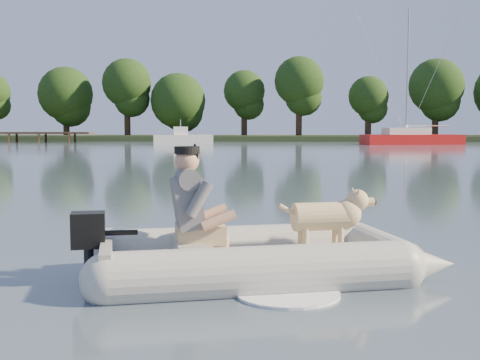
# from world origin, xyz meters

# --- Properties ---
(water) EXTENTS (160.00, 160.00, 0.00)m
(water) POSITION_xyz_m (0.00, 0.00, 0.00)
(water) COLOR slate
(water) RESTS_ON ground
(shore_bank) EXTENTS (160.00, 12.00, 0.70)m
(shore_bank) POSITION_xyz_m (0.00, 62.00, 0.25)
(shore_bank) COLOR #47512D
(shore_bank) RESTS_ON water
(dock) EXTENTS (18.00, 2.00, 1.04)m
(dock) POSITION_xyz_m (-26.00, 52.00, 0.52)
(dock) COLOR #4C331E
(dock) RESTS_ON water
(treeline) EXTENTS (75.85, 7.35, 9.27)m
(treeline) POSITION_xyz_m (1.46, 61.10, 5.39)
(treeline) COLOR #332316
(treeline) RESTS_ON shore_bank
(dinghy) EXTENTS (5.66, 4.75, 1.42)m
(dinghy) POSITION_xyz_m (0.90, -0.46, 0.61)
(dinghy) COLOR #989894
(dinghy) RESTS_ON water
(man) EXTENTS (0.89, 0.81, 1.11)m
(man) POSITION_xyz_m (0.19, -0.59, 0.80)
(man) COLOR slate
(man) RESTS_ON dinghy
(dog) EXTENTS (1.02, 0.57, 0.64)m
(dog) POSITION_xyz_m (1.53, -0.24, 0.53)
(dog) COLOR tan
(dog) RESTS_ON dinghy
(outboard_motor) EXTENTS (0.49, 0.40, 0.81)m
(outboard_motor) POSITION_xyz_m (-0.76, -0.89, 0.32)
(outboard_motor) COLOR black
(outboard_motor) RESTS_ON dinghy
(motorboat) EXTENTS (5.73, 3.14, 2.29)m
(motorboat) POSITION_xyz_m (-7.12, 46.76, 1.04)
(motorboat) COLOR white
(motorboat) RESTS_ON water
(sailboat) EXTENTS (9.09, 4.31, 12.03)m
(sailboat) POSITION_xyz_m (13.05, 47.27, 0.53)
(sailboat) COLOR red
(sailboat) RESTS_ON water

